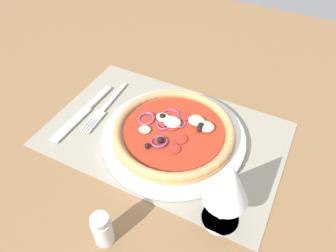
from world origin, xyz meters
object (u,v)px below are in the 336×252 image
(fork, at_px, (104,109))
(wine_glass, at_px, (228,184))
(knife, at_px, (83,113))
(plate, at_px, (174,137))
(pizza, at_px, (174,131))
(pepper_shaker, at_px, (102,229))

(fork, bearing_deg, wine_glass, 64.32)
(knife, height_order, wine_glass, wine_glass)
(plate, bearing_deg, wine_glass, 140.40)
(pizza, xyz_separation_m, fork, (0.18, -0.01, -0.02))
(wine_glass, height_order, pepper_shaker, wine_glass)
(wine_glass, relative_size, pepper_shaker, 2.22)
(pizza, height_order, fork, pizza)
(fork, xyz_separation_m, wine_glass, (-0.33, 0.13, 0.10))
(pizza, bearing_deg, wine_glass, 140.27)
(wine_glass, xyz_separation_m, pepper_shaker, (0.15, 0.12, -0.07))
(pizza, xyz_separation_m, pepper_shaker, (0.00, 0.24, 0.00))
(plate, bearing_deg, knife, 5.65)
(pizza, distance_m, knife, 0.22)
(knife, distance_m, pepper_shaker, 0.31)
(plate, bearing_deg, fork, -3.52)
(plate, height_order, pepper_shaker, pepper_shaker)
(knife, xyz_separation_m, wine_glass, (-0.37, 0.10, 0.10))
(plate, xyz_separation_m, knife, (0.22, 0.02, -0.00))
(pizza, height_order, knife, pizza)
(pizza, distance_m, pepper_shaker, 0.24)
(wine_glass, bearing_deg, fork, -22.02)
(pizza, relative_size, pepper_shaker, 3.74)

